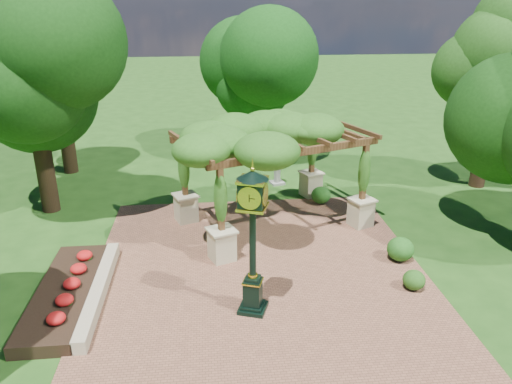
{
  "coord_description": "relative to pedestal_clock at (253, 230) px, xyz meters",
  "views": [
    {
      "loc": [
        -1.42,
        -11.78,
        7.86
      ],
      "look_at": [
        0.0,
        2.5,
        2.2
      ],
      "focal_mm": 35.0,
      "sensor_mm": 36.0,
      "label": 1
    }
  ],
  "objects": [
    {
      "name": "ground",
      "position": [
        0.39,
        0.58,
        -2.41
      ],
      "size": [
        120.0,
        120.0,
        0.0
      ],
      "primitive_type": "plane",
      "color": "#1E4714",
      "rests_on": "ground"
    },
    {
      "name": "shrub_back",
      "position": [
        3.42,
        7.06,
        -2.02
      ],
      "size": [
        0.99,
        0.99,
        0.69
      ],
      "primitive_type": "ellipsoid",
      "rotation": [
        0.0,
        0.0,
        0.36
      ],
      "color": "#1F5518",
      "rests_on": "brick_plaza"
    },
    {
      "name": "shrub_front",
      "position": [
        4.67,
        0.57,
        -2.08
      ],
      "size": [
        0.69,
        0.69,
        0.57
      ],
      "primitive_type": "ellipsoid",
      "rotation": [
        0.0,
        0.0,
        -0.08
      ],
      "color": "#255418",
      "rests_on": "brick_plaza"
    },
    {
      "name": "flower_bed",
      "position": [
        -5.11,
        1.08,
        -2.23
      ],
      "size": [
        1.5,
        5.0,
        0.36
      ],
      "primitive_type": "cube",
      "color": "red",
      "rests_on": "ground"
    },
    {
      "name": "brick_plaza",
      "position": [
        0.39,
        1.58,
        -2.39
      ],
      "size": [
        10.0,
        12.0,
        0.04
      ],
      "primitive_type": "cube",
      "color": "brown",
      "rests_on": "ground"
    },
    {
      "name": "border_wall",
      "position": [
        -4.21,
        1.08,
        -2.21
      ],
      "size": [
        0.35,
        5.0,
        0.4
      ],
      "primitive_type": "cube",
      "color": "#C6B793",
      "rests_on": "ground"
    },
    {
      "name": "tree_west_far",
      "position": [
        -7.6,
        12.15,
        2.9
      ],
      "size": [
        3.39,
        3.39,
        7.79
      ],
      "color": "black",
      "rests_on": "ground"
    },
    {
      "name": "tree_west_near",
      "position": [
        -7.25,
        7.5,
        3.2
      ],
      "size": [
        4.48,
        4.48,
        8.17
      ],
      "color": "black",
      "rests_on": "ground"
    },
    {
      "name": "sundial",
      "position": [
        1.98,
        9.54,
        -1.96
      ],
      "size": [
        0.7,
        0.7,
        1.04
      ],
      "rotation": [
        0.0,
        0.0,
        0.27
      ],
      "color": "#97978F",
      "rests_on": "ground"
    },
    {
      "name": "tree_east_far",
      "position": [
        10.76,
        8.44,
        3.76
      ],
      "size": [
        3.74,
        3.74,
        9.02
      ],
      "color": "#331F13",
      "rests_on": "ground"
    },
    {
      "name": "tree_north",
      "position": [
        1.79,
        14.2,
        1.95
      ],
      "size": [
        4.31,
        4.31,
        6.34
      ],
      "color": "#372516",
      "rests_on": "ground"
    },
    {
      "name": "pedestal_clock",
      "position": [
        0.0,
        0.0,
        0.0
      ],
      "size": [
        1.01,
        1.01,
        4.02
      ],
      "rotation": [
        0.0,
        0.0,
        -0.34
      ],
      "color": "black",
      "rests_on": "brick_plaza"
    },
    {
      "name": "shrub_mid",
      "position": [
        4.89,
        2.24,
        -1.99
      ],
      "size": [
        1.02,
        1.02,
        0.76
      ],
      "primitive_type": "ellipsoid",
      "rotation": [
        0.0,
        0.0,
        -0.25
      ],
      "color": "#205818",
      "rests_on": "brick_plaza"
    },
    {
      "name": "pergola",
      "position": [
        1.23,
        5.39,
        0.88
      ],
      "size": [
        7.38,
        6.03,
        4.01
      ],
      "rotation": [
        0.0,
        0.0,
        0.38
      ],
      "color": "beige",
      "rests_on": "brick_plaza"
    }
  ]
}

